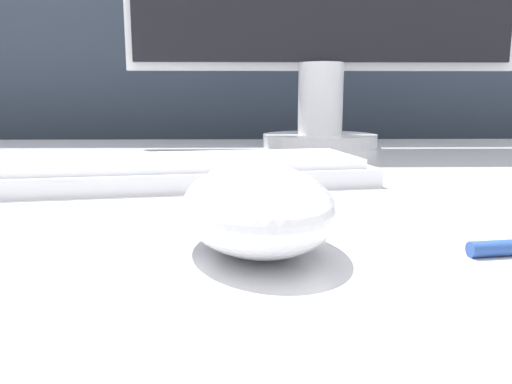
{
  "coord_description": "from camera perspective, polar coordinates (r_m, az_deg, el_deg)",
  "views": [
    {
      "loc": [
        -0.08,
        -0.48,
        0.78
      ],
      "look_at": [
        -0.07,
        -0.21,
        0.73
      ],
      "focal_mm": 35.0,
      "sensor_mm": 36.0,
      "label": 1
    }
  ],
  "objects": [
    {
      "name": "computer_mouse_near",
      "position": [
        0.25,
        0.16,
        -1.81
      ],
      "size": [
        0.09,
        0.12,
        0.04
      ],
      "rotation": [
        0.0,
        0.0,
        0.2
      ],
      "color": "white",
      "rests_on": "desk"
    },
    {
      "name": "keyboard",
      "position": [
        0.46,
        -12.9,
        2.27
      ],
      "size": [
        0.42,
        0.18,
        0.02
      ],
      "rotation": [
        0.0,
        0.0,
        0.17
      ],
      "color": "white",
      "rests_on": "desk"
    },
    {
      "name": "partition_panel",
      "position": [
        1.08,
        2.97,
        6.27
      ],
      "size": [
        5.0,
        0.03,
        1.4
      ],
      "color": "#333D4C",
      "rests_on": "ground_plane"
    }
  ]
}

